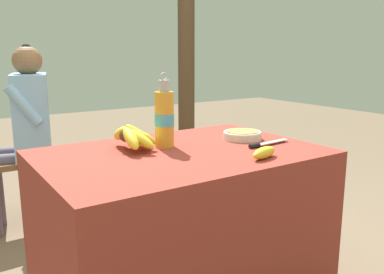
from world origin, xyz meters
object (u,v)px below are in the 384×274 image
(knife, at_px, (264,144))
(seated_vendor, at_px, (24,125))
(water_bottle, at_px, (164,118))
(support_post_far, at_px, (186,35))
(serving_bowl, at_px, (242,134))
(banana_bunch_green, at_px, (128,136))
(banana_bunch_ripe, at_px, (133,135))
(wooden_bench, at_px, (62,163))
(loose_banana_front, at_px, (264,153))

(knife, bearing_deg, seated_vendor, 112.74)
(water_bottle, relative_size, support_post_far, 0.13)
(support_post_far, bearing_deg, serving_bowl, -112.84)
(banana_bunch_green, bearing_deg, seated_vendor, -178.44)
(seated_vendor, relative_size, support_post_far, 0.47)
(water_bottle, distance_m, seated_vendor, 1.19)
(serving_bowl, relative_size, knife, 0.75)
(banana_bunch_ripe, height_order, water_bottle, water_bottle)
(serving_bowl, height_order, support_post_far, support_post_far)
(banana_bunch_ripe, bearing_deg, banana_bunch_green, 66.65)
(support_post_far, bearing_deg, seated_vendor, -170.33)
(knife, xyz_separation_m, wooden_bench, (-0.50, 1.37, -0.33))
(loose_banana_front, xyz_separation_m, support_post_far, (0.76, 1.73, 0.51))
(seated_vendor, bearing_deg, knife, 132.88)
(banana_bunch_ripe, distance_m, support_post_far, 1.80)
(water_bottle, xyz_separation_m, support_post_far, (0.98, 1.35, 0.40))
(banana_bunch_ripe, bearing_deg, loose_banana_front, -48.18)
(knife, height_order, wooden_bench, knife)
(banana_bunch_ripe, height_order, serving_bowl, banana_bunch_ripe)
(water_bottle, xyz_separation_m, loose_banana_front, (0.22, -0.38, -0.10))
(serving_bowl, height_order, banana_bunch_green, serving_bowl)
(loose_banana_front, height_order, knife, loose_banana_front)
(support_post_far, bearing_deg, wooden_bench, -169.46)
(banana_bunch_ripe, height_order, support_post_far, support_post_far)
(water_bottle, bearing_deg, wooden_bench, 96.70)
(wooden_bench, height_order, seated_vendor, seated_vendor)
(banana_bunch_ripe, xyz_separation_m, water_bottle, (0.14, -0.02, 0.06))
(wooden_bench, bearing_deg, serving_bowl, -66.87)
(serving_bowl, relative_size, water_bottle, 0.57)
(seated_vendor, bearing_deg, support_post_far, -155.47)
(banana_bunch_ripe, xyz_separation_m, knife, (0.51, -0.25, -0.05))
(water_bottle, height_order, knife, water_bottle)
(serving_bowl, height_order, loose_banana_front, loose_banana_front)
(serving_bowl, height_order, wooden_bench, serving_bowl)
(support_post_far, bearing_deg, knife, -111.25)
(loose_banana_front, height_order, banana_bunch_green, loose_banana_front)
(banana_bunch_ripe, xyz_separation_m, wooden_bench, (0.01, 1.12, -0.38))
(serving_bowl, distance_m, banana_bunch_green, 1.23)
(serving_bowl, bearing_deg, water_bottle, 170.05)
(banana_bunch_ripe, relative_size, loose_banana_front, 1.92)
(banana_bunch_ripe, height_order, banana_bunch_green, banana_bunch_ripe)
(knife, relative_size, wooden_bench, 0.15)
(banana_bunch_ripe, relative_size, knife, 1.20)
(banana_bunch_green, bearing_deg, water_bottle, -106.72)
(support_post_far, bearing_deg, banana_bunch_ripe, -130.14)
(banana_bunch_green, relative_size, support_post_far, 0.09)
(knife, distance_m, support_post_far, 1.77)
(serving_bowl, bearing_deg, banana_bunch_green, 91.87)
(banana_bunch_ripe, relative_size, banana_bunch_green, 1.27)
(serving_bowl, relative_size, wooden_bench, 0.11)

